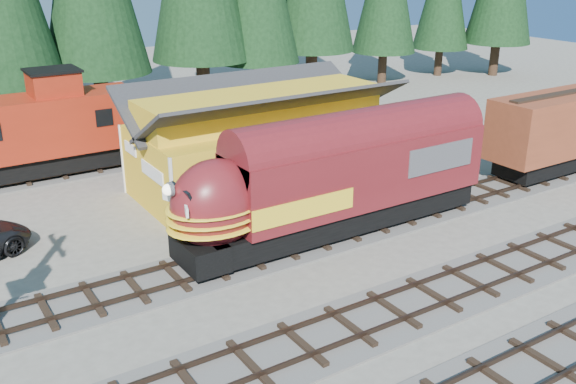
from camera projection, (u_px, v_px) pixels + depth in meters
ground at (406, 270)px, 23.78m from camera, size 120.00×120.00×0.00m
track_siding at (501, 187)px, 31.95m from camera, size 68.00×3.20×0.33m
track_spur at (21, 180)px, 32.88m from camera, size 32.00×3.20×0.33m
depot at (262, 130)px, 30.98m from camera, size 12.80×7.00×5.30m
locomotive at (329, 184)px, 25.74m from camera, size 14.34×2.85×3.90m
caboose at (41, 130)px, 32.67m from camera, size 9.78×2.84×5.09m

